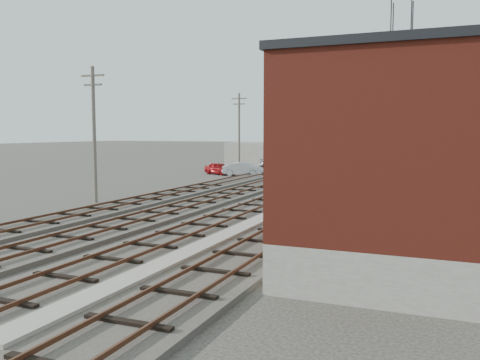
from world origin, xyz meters
The scene contains 23 objects.
ground centered at (0.00, 60.00, 0.00)m, with size 320.00×320.00×0.00m, color #282621.
track_right centered at (2.50, 39.00, 0.11)m, with size 3.20×90.00×0.39m.
track_mid_right centered at (-1.50, 39.00, 0.11)m, with size 3.20×90.00×0.39m.
track_mid_left centered at (-5.50, 39.00, 0.11)m, with size 3.20×90.00×0.39m.
track_left centered at (-9.50, 39.00, 0.11)m, with size 3.20×90.00×0.39m.
platform_curb centered at (0.50, 14.00, 0.13)m, with size 0.90×28.00×0.26m, color gray.
brick_building centered at (7.50, 12.00, 3.63)m, with size 6.54×12.20×7.22m.
lattice_tower centered at (5.50, 35.00, 7.50)m, with size 1.60×1.60×15.00m.
utility_pole_left_a centered at (-12.50, 20.00, 4.80)m, with size 1.80×0.24×9.00m.
utility_pole_left_b centered at (-12.50, 45.00, 4.80)m, with size 1.80×0.24×9.00m.
utility_pole_left_c centered at (-12.50, 70.00, 4.80)m, with size 1.80×0.24×9.00m.
utility_pole_right_a centered at (6.50, 28.00, 4.80)m, with size 1.80×0.24×9.00m.
utility_pole_right_b centered at (6.50, 58.00, 4.80)m, with size 1.80×0.24×9.00m.
apartment_left centered at (-18.00, 135.00, 15.00)m, with size 22.00×14.00×30.00m, color gray.
apartment_right centered at (8.00, 150.00, 13.00)m, with size 16.00×12.00×26.00m, color gray.
shed_left centered at (-16.00, 60.00, 1.60)m, with size 8.00×5.00×3.20m, color gray.
shed_right centered at (9.00, 70.00, 2.00)m, with size 6.00×6.00×4.00m, color gray.
signal_mast centered at (3.70, 9.70, 2.25)m, with size 0.40×0.41×3.87m.
switch_stand centered at (-3.27, 41.70, 0.58)m, with size 0.38×0.38×1.24m.
site_trailer centered at (-8.45, 55.49, 1.18)m, with size 5.86×3.17×2.35m.
car_red centered at (-14.28, 43.52, 0.67)m, with size 1.58×3.92×1.34m, color maroon.
car_silver centered at (-11.09, 42.85, 0.72)m, with size 1.53×4.40×1.45m, color #9A9DA1.
car_grey centered at (-11.12, 53.89, 0.63)m, with size 1.78×4.37×1.27m, color slate.
Camera 1 is at (9.38, -7.49, 4.71)m, focal length 38.00 mm.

